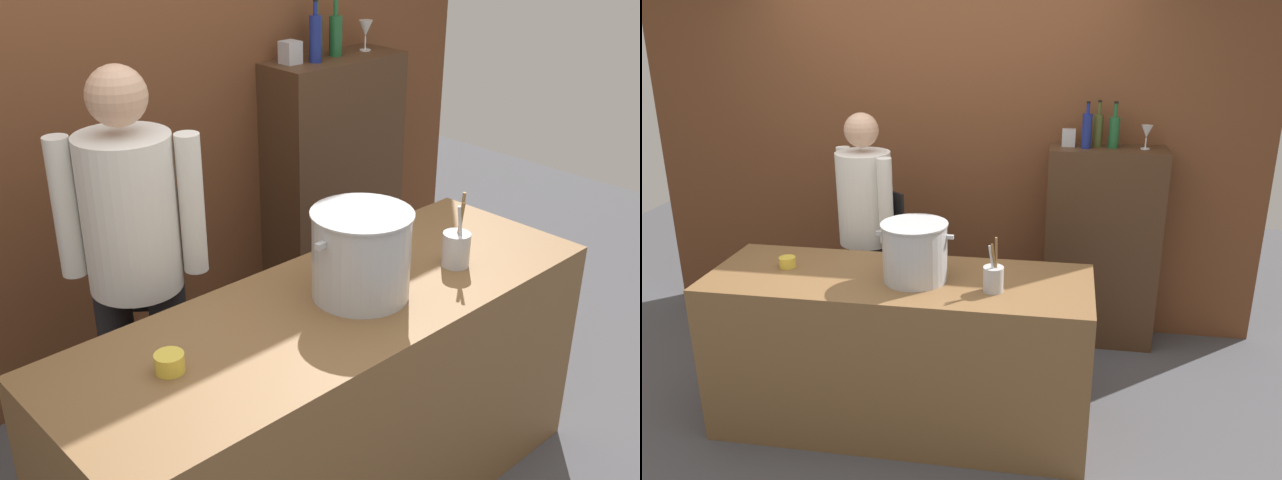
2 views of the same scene
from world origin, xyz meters
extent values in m
cube|color=brown|center=(0.00, 1.40, 1.50)|extent=(4.40, 0.10, 3.00)
cube|color=brown|center=(0.00, 0.00, 0.45)|extent=(2.05, 0.70, 0.90)
cube|color=#472D1C|center=(1.12, 1.19, 0.69)|extent=(0.76, 0.32, 1.39)
cylinder|color=black|center=(-0.30, 0.60, 0.42)|extent=(0.14, 0.14, 0.84)
cylinder|color=black|center=(-0.46, 0.72, 0.42)|extent=(0.14, 0.14, 0.84)
cylinder|color=white|center=(-0.38, 0.66, 1.13)|extent=(0.34, 0.34, 0.58)
cube|color=black|center=(-0.27, 0.80, 0.89)|extent=(0.25, 0.20, 0.52)
cylinder|color=white|center=(-0.21, 0.53, 1.16)|extent=(0.09, 0.09, 0.52)
cylinder|color=white|center=(-0.55, 0.80, 1.16)|extent=(0.09, 0.09, 0.52)
sphere|color=tan|center=(-0.38, 0.66, 1.55)|extent=(0.21, 0.21, 0.21)
cylinder|color=#B7BABF|center=(0.10, -0.02, 1.05)|extent=(0.34, 0.34, 0.30)
cylinder|color=#B7BABF|center=(0.10, -0.02, 1.21)|extent=(0.35, 0.35, 0.01)
cube|color=#B7BABF|center=(-0.09, -0.02, 1.15)|extent=(0.04, 0.02, 0.02)
cube|color=#B7BABF|center=(0.29, -0.02, 1.15)|extent=(0.04, 0.02, 0.02)
cylinder|color=#B7BABF|center=(0.52, -0.10, 0.97)|extent=(0.10, 0.10, 0.13)
cylinder|color=olive|center=(0.53, -0.10, 1.06)|extent=(0.01, 0.03, 0.27)
cylinder|color=#B7BABF|center=(0.52, -0.11, 1.03)|extent=(0.05, 0.02, 0.23)
cylinder|color=olive|center=(0.53, -0.10, 1.04)|extent=(0.04, 0.05, 0.24)
cylinder|color=yellow|center=(-0.64, 0.04, 0.93)|extent=(0.09, 0.09, 0.06)
cylinder|color=navy|center=(0.97, 1.17, 1.50)|extent=(0.06, 0.06, 0.22)
cylinder|color=navy|center=(0.97, 1.17, 1.65)|extent=(0.02, 0.02, 0.06)
cylinder|color=black|center=(0.97, 1.17, 1.68)|extent=(0.03, 0.03, 0.01)
cylinder|color=#475123|center=(1.04, 1.24, 1.49)|extent=(0.06, 0.06, 0.21)
cylinder|color=#475123|center=(1.04, 1.24, 1.64)|extent=(0.02, 0.02, 0.08)
cylinder|color=#1E592D|center=(1.14, 1.21, 1.49)|extent=(0.07, 0.07, 0.20)
cylinder|color=#1E592D|center=(1.14, 1.21, 1.63)|extent=(0.02, 0.02, 0.09)
cylinder|color=silver|center=(1.35, 1.20, 1.39)|extent=(0.06, 0.06, 0.01)
cylinder|color=silver|center=(1.35, 1.20, 1.43)|extent=(0.01, 0.01, 0.07)
cone|color=silver|center=(1.35, 1.20, 1.50)|extent=(0.07, 0.07, 0.08)
cube|color=#B2B2B7|center=(0.85, 1.22, 1.44)|extent=(0.09, 0.09, 0.11)
camera|label=1|loc=(-1.59, -1.66, 2.21)|focal=43.55mm
camera|label=2|loc=(0.85, -3.04, 2.23)|focal=36.03mm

